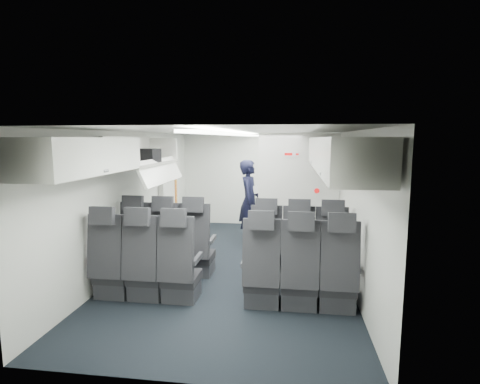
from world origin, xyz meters
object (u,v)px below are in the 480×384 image
(galley_unit, at_px, (295,187))
(seat_row_mid, at_px, (220,272))
(carry_on_bag, at_px, (145,157))
(seat_row_front, at_px, (232,251))
(flight_attendant, at_px, (249,201))
(boarding_door, at_px, (169,192))

(galley_unit, bearing_deg, seat_row_mid, -102.88)
(carry_on_bag, bearing_deg, seat_row_front, -3.14)
(seat_row_front, relative_size, flight_attendant, 2.03)
(flight_attendant, bearing_deg, galley_unit, -32.73)
(galley_unit, relative_size, carry_on_bag, 4.69)
(seat_row_front, bearing_deg, boarding_door, 128.16)
(boarding_door, height_order, flight_attendant, boarding_door)
(seat_row_mid, relative_size, carry_on_bag, 8.21)
(seat_row_mid, height_order, boarding_door, boarding_door)
(boarding_door, xyz_separation_m, flight_attendant, (1.69, -0.12, -0.14))
(boarding_door, bearing_deg, seat_row_front, -51.84)
(galley_unit, relative_size, boarding_door, 1.02)
(seat_row_mid, bearing_deg, seat_row_front, 90.00)
(seat_row_front, xyz_separation_m, flight_attendant, (0.05, 1.96, 0.41))
(boarding_door, bearing_deg, carry_on_bag, -82.18)
(seat_row_front, xyz_separation_m, seat_row_mid, (0.00, -0.90, 0.00))
(seat_row_front, height_order, boarding_door, boarding_door)
(seat_row_front, distance_m, carry_on_bag, 1.97)
(seat_row_mid, xyz_separation_m, carry_on_bag, (-1.39, 1.19, 1.37))
(seat_row_mid, height_order, galley_unit, galley_unit)
(flight_attendant, height_order, carry_on_bag, carry_on_bag)
(seat_row_mid, relative_size, flight_attendant, 2.03)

